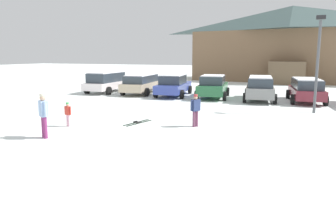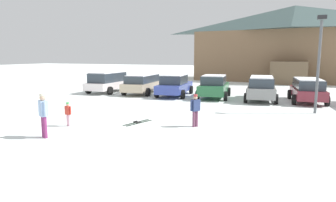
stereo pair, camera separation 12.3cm
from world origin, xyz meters
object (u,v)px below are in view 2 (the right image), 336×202
parked_white_suv (108,81)px  parked_blue_hatchback (175,85)px  skier_teen_in_navy_coat (195,109)px  lamp_post (319,59)px  pair_of_skis (138,122)px  skier_adult_in_blue_parka (43,113)px  parked_beige_suv (143,83)px  parked_green_coupe (214,86)px  parked_maroon_van (308,89)px  parked_grey_wagon (261,88)px  skier_child_in_red_jacket (68,113)px  ski_lodge (293,43)px

parked_white_suv → parked_blue_hatchback: size_ratio=0.93×
skier_teen_in_navy_coat → lamp_post: bearing=46.9°
skier_teen_in_navy_coat → parked_white_suv: bearing=139.2°
pair_of_skis → skier_adult_in_blue_parka: bearing=-120.7°
skier_adult_in_blue_parka → skier_teen_in_navy_coat: skier_adult_in_blue_parka is taller
parked_beige_suv → skier_teen_in_navy_coat: size_ratio=3.45×
parked_green_coupe → skier_teen_in_navy_coat: bearing=-81.2°
parked_beige_suv → lamp_post: 12.99m
parked_maroon_van → parked_grey_wagon: bearing=-173.1°
parked_grey_wagon → skier_adult_in_blue_parka: skier_adult_in_blue_parka is taller
parked_grey_wagon → skier_adult_in_blue_parka: 14.36m
skier_adult_in_blue_parka → pair_of_skis: skier_adult_in_blue_parka is taller
parked_green_coupe → parked_grey_wagon: (3.27, -0.03, 0.05)m
lamp_post → skier_adult_in_blue_parka: bearing=-136.8°
parked_grey_wagon → lamp_post: 5.17m
parked_grey_wagon → parked_maroon_van: (2.87, 0.35, -0.04)m
parked_grey_wagon → skier_teen_in_navy_coat: parked_grey_wagon is taller
skier_teen_in_navy_coat → parked_grey_wagon: bearing=78.1°
parked_blue_hatchback → lamp_post: lamp_post is taller
skier_adult_in_blue_parka → skier_teen_in_navy_coat: size_ratio=1.19×
skier_child_in_red_jacket → lamp_post: 12.71m
parked_blue_hatchback → skier_adult_in_blue_parka: bearing=-91.3°
parked_blue_hatchback → parked_grey_wagon: 6.30m
parked_grey_wagon → skier_child_in_red_jacket: 13.01m
parked_beige_suv → parked_blue_hatchback: 2.83m
parked_white_suv → pair_of_skis: parked_white_suv is taller
parked_grey_wagon → pair_of_skis: bearing=-116.1°
parked_green_coupe → skier_child_in_red_jacket: size_ratio=4.12×
ski_lodge → parked_blue_hatchback: 19.26m
parked_maroon_van → skier_adult_in_blue_parka: skier_adult_in_blue_parka is taller
lamp_post → skier_child_in_red_jacket: bearing=-144.1°
parked_green_coupe → skier_teen_in_navy_coat: (1.39, -8.98, -0.04)m
parked_maroon_van → skier_adult_in_blue_parka: 16.16m
parked_green_coupe → parked_maroon_van: bearing=3.0°
parked_beige_suv → parked_white_suv: bearing=-174.2°
ski_lodge → parked_green_coupe: ski_lodge is taller
ski_lodge → skier_adult_in_blue_parka: (-8.41, -29.84, -3.45)m
parked_green_coupe → ski_lodge: bearing=73.4°
skier_child_in_red_jacket → skier_adult_in_blue_parka: (0.43, -1.81, 0.35)m
ski_lodge → pair_of_skis: bearing=-103.5°
parked_blue_hatchback → parked_green_coupe: parked_green_coupe is taller
parked_beige_suv → parked_maroon_van: 12.00m
parked_white_suv → skier_adult_in_blue_parka: 13.85m
skier_teen_in_navy_coat → lamp_post: lamp_post is taller
parked_green_coupe → parked_grey_wagon: parked_green_coupe is taller
parked_beige_suv → skier_teen_in_navy_coat: 11.70m
parked_beige_suv → skier_adult_in_blue_parka: 13.23m
pair_of_skis → parked_green_coupe: bearing=82.3°
skier_child_in_red_jacket → parked_green_coupe: bearing=71.1°
parked_maroon_van → parked_beige_suv: bearing=-179.5°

